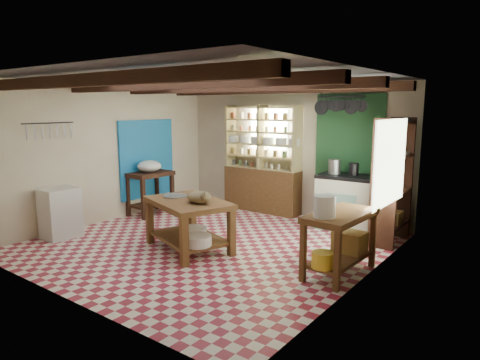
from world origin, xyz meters
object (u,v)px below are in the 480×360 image
Objects in this scene: work_table at (189,225)px; stove at (347,202)px; white_cabinet at (60,213)px; right_counter at (340,243)px; prep_table at (150,193)px; cat at (199,197)px.

stove is (1.46, 2.55, 0.10)m from work_table.
stove reaches higher than white_cabinet.
right_counter reaches higher than work_table.
work_table is 2.40m from prep_table.
stove is 2.55× the size of cat.
stove is 1.14× the size of prep_table.
stove is 3.87m from prep_table.
white_cabinet is 0.73× the size of right_counter.
right_counter is at bearing 30.89° from work_table.
prep_table is 0.76× the size of right_counter.
work_table is 1.37× the size of stove.
prep_table is (-3.59, -1.43, -0.05)m from stove.
white_cabinet is (-3.61, -3.39, -0.07)m from stove.
white_cabinet is (-0.02, -1.95, -0.02)m from prep_table.
prep_table is at bearing 174.36° from right_counter.
right_counter is 2.95× the size of cat.
cat is at bearing 20.28° from white_cabinet.
stove is 2.88m from cat.
work_table is at bearing -25.99° from prep_table.
white_cabinet is at bearing -88.93° from prep_table.
right_counter is (4.38, -0.65, -0.02)m from prep_table.
right_counter is at bearing -6.77° from prep_table.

